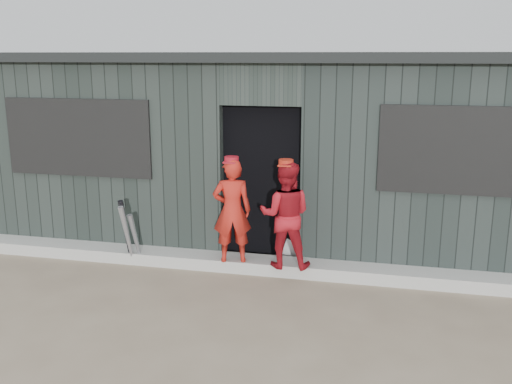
% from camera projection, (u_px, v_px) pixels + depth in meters
% --- Properties ---
extents(ground, '(80.00, 80.00, 0.00)m').
position_uv_depth(ground, '(213.00, 340.00, 5.31)').
color(ground, '#766551').
rests_on(ground, ground).
extents(curb, '(8.00, 0.36, 0.15)m').
position_uv_depth(curb, '(256.00, 265.00, 7.02)').
color(curb, '#A3A39E').
rests_on(curb, ground).
extents(bat_left, '(0.10, 0.29, 0.82)m').
position_uv_depth(bat_left, '(127.00, 236.00, 7.05)').
color(bat_left, '#95959D').
rests_on(bat_left, ground).
extents(bat_mid, '(0.15, 0.24, 0.69)m').
position_uv_depth(bat_mid, '(136.00, 239.00, 7.12)').
color(bat_mid, gray).
rests_on(bat_mid, ground).
extents(bat_right, '(0.11, 0.24, 0.86)m').
position_uv_depth(bat_right, '(126.00, 232.00, 7.11)').
color(bat_right, black).
rests_on(bat_right, ground).
extents(player_red_left, '(0.52, 0.41, 1.26)m').
position_uv_depth(player_red_left, '(232.00, 211.00, 6.79)').
color(player_red_left, red).
rests_on(player_red_left, curb).
extents(player_red_right, '(0.65, 0.52, 1.26)m').
position_uv_depth(player_red_right, '(285.00, 215.00, 6.62)').
color(player_red_right, '#A5141E').
rests_on(player_red_right, curb).
extents(player_grey_back, '(0.66, 0.51, 1.19)m').
position_uv_depth(player_grey_back, '(292.00, 215.00, 7.27)').
color(player_grey_back, '#AFAFAF').
rests_on(player_grey_back, ground).
extents(dugout, '(8.30, 3.30, 2.62)m').
position_uv_depth(dugout, '(282.00, 146.00, 8.33)').
color(dugout, black).
rests_on(dugout, ground).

